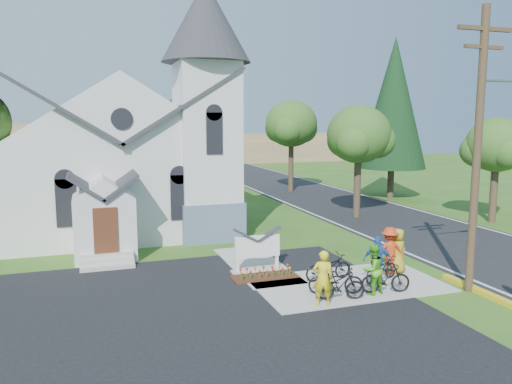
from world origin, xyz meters
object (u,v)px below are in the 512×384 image
object	(u,v)px
cyclist_0	(323,278)
bike_2	(328,267)
cyclist_1	(373,269)
bike_4	(381,269)
bike_1	(340,285)
church_sign	(257,247)
bike_0	(336,280)
bike_3	(386,278)
utility_pole	(479,142)
cyclist_3	(389,251)
cyclist_4	(398,251)
cyclist_2	(377,260)

from	to	relation	value
cyclist_0	bike_2	size ratio (longest dim) A/B	0.97
cyclist_1	bike_4	size ratio (longest dim) A/B	0.97
bike_1	church_sign	bearing A→B (deg)	36.55
bike_0	bike_2	xyz separation A→B (m)	(0.46, 1.49, -0.00)
bike_4	bike_0	bearing A→B (deg)	85.06
bike_0	bike_1	world-z (taller)	bike_1
cyclist_1	bike_3	xyz separation A→B (m)	(0.50, -0.06, -0.36)
utility_pole	bike_4	xyz separation A→B (m)	(-2.56, 1.85, -4.87)
church_sign	cyclist_3	size ratio (longest dim) A/B	1.15
church_sign	bike_3	distance (m)	5.31
utility_pole	cyclist_4	xyz separation A→B (m)	(-1.37, 2.54, -4.44)
utility_pole	bike_4	distance (m)	5.80
cyclist_4	bike_4	bearing A→B (deg)	18.02
cyclist_2	bike_2	xyz separation A→B (m)	(-1.55, 0.98, -0.40)
cyclist_2	bike_1	bearing A→B (deg)	50.62
cyclist_3	bike_3	distance (m)	2.29
cyclist_0	bike_4	world-z (taller)	cyclist_0
cyclist_1	cyclist_3	world-z (taller)	cyclist_3
cyclist_1	bike_0	bearing A→B (deg)	-32.07
church_sign	bike_1	distance (m)	4.42
church_sign	bike_0	bearing A→B (deg)	-64.18
church_sign	bike_0	size ratio (longest dim) A/B	1.14
utility_pole	cyclist_3	size ratio (longest dim) A/B	5.22
church_sign	bike_0	distance (m)	3.95
bike_0	bike_4	size ratio (longest dim) A/B	1.05
bike_3	cyclist_4	world-z (taller)	cyclist_4
bike_2	cyclist_3	xyz separation A→B (m)	(2.61, -0.16, 0.45)
bike_0	bike_2	world-z (taller)	same
bike_2	cyclist_4	bearing A→B (deg)	-95.92
cyclist_2	cyclist_3	xyz separation A→B (m)	(1.06, 0.82, 0.05)
cyclist_1	cyclist_2	xyz separation A→B (m)	(0.78, 0.93, 0.02)
bike_2	bike_3	bearing A→B (deg)	-150.79
cyclist_3	cyclist_4	size ratio (longest dim) A/B	1.05
church_sign	bike_1	size ratio (longest dim) A/B	1.29
cyclist_1	bike_2	size ratio (longest dim) A/B	0.92
cyclist_1	bike_4	distance (m)	1.59
utility_pole	bike_0	world-z (taller)	utility_pole
cyclist_1	cyclist_3	size ratio (longest dim) A/B	0.93
cyclist_0	cyclist_3	xyz separation A→B (m)	(4.01, 2.20, 0.02)
cyclist_3	cyclist_4	bearing A→B (deg)	-165.63
utility_pole	cyclist_3	distance (m)	5.36
utility_pole	bike_4	bearing A→B (deg)	144.09
bike_0	cyclist_3	world-z (taller)	cyclist_3
cyclist_1	cyclist_3	distance (m)	2.54
bike_0	bike_3	world-z (taller)	bike_3
bike_1	bike_3	world-z (taller)	bike_3
bike_0	cyclist_3	xyz separation A→B (m)	(3.07, 1.33, 0.45)
bike_0	bike_3	distance (m)	1.80
cyclist_4	cyclist_0	bearing A→B (deg)	14.96
bike_1	cyclist_4	xyz separation A→B (m)	(3.61, 1.94, 0.40)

